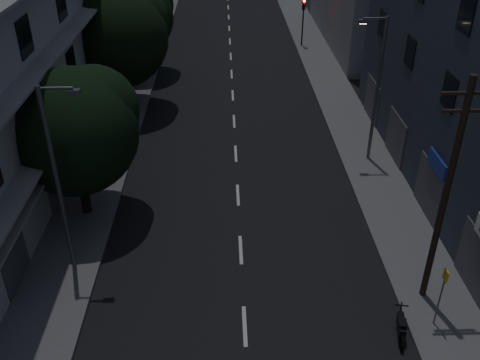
{
  "coord_description": "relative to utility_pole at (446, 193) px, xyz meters",
  "views": [
    {
      "loc": [
        -0.62,
        -7.63,
        14.83
      ],
      "look_at": [
        0.0,
        12.0,
        3.0
      ],
      "focal_mm": 40.0,
      "sensor_mm": 36.0,
      "label": 1
    }
  ],
  "objects": [
    {
      "name": "ground",
      "position": [
        -7.06,
        17.17,
        -4.87
      ],
      "size": [
        160.0,
        160.0,
        0.0
      ],
      "primitive_type": "plane",
      "color": "black",
      "rests_on": "ground"
    },
    {
      "name": "sidewalk_left",
      "position": [
        -14.56,
        17.17,
        -4.79
      ],
      "size": [
        3.0,
        90.0,
        0.15
      ],
      "primitive_type": "cube",
      "color": "#565659",
      "rests_on": "ground"
    },
    {
      "name": "sidewalk_right",
      "position": [
        0.44,
        17.17,
        -4.79
      ],
      "size": [
        3.0,
        90.0,
        0.15
      ],
      "primitive_type": "cube",
      "color": "#565659",
      "rests_on": "ground"
    },
    {
      "name": "lane_markings",
      "position": [
        -7.06,
        23.42,
        -4.86
      ],
      "size": [
        0.15,
        60.5,
        0.01
      ],
      "color": "beige",
      "rests_on": "ground"
    },
    {
      "name": "tree_near",
      "position": [
        -14.35,
        6.28,
        -0.24
      ],
      "size": [
        5.81,
        5.81,
        7.16
      ],
      "color": "black",
      "rests_on": "sidewalk_left"
    },
    {
      "name": "tree_mid",
      "position": [
        -14.45,
        19.19,
        0.34
      ],
      "size": [
        6.58,
        6.58,
        8.09
      ],
      "color": "black",
      "rests_on": "sidewalk_left"
    },
    {
      "name": "tree_far",
      "position": [
        -14.35,
        26.21,
        -0.14
      ],
      "size": [
        5.9,
        5.9,
        7.3
      ],
      "color": "black",
      "rests_on": "sidewalk_left"
    },
    {
      "name": "traffic_signal_far_right",
      "position": [
        -0.51,
        32.69,
        -1.77
      ],
      "size": [
        0.28,
        0.37,
        4.1
      ],
      "color": "black",
      "rests_on": "sidewalk_right"
    },
    {
      "name": "traffic_signal_far_left",
      "position": [
        -13.78,
        31.03,
        -1.77
      ],
      "size": [
        0.28,
        0.37,
        4.1
      ],
      "color": "black",
      "rests_on": "sidewalk_left"
    },
    {
      "name": "street_lamp_left_near",
      "position": [
        -13.98,
        2.14,
        -0.27
      ],
      "size": [
        1.51,
        0.25,
        8.0
      ],
      "color": "#525659",
      "rests_on": "sidewalk_left"
    },
    {
      "name": "street_lamp_right",
      "position": [
        0.38,
        11.17,
        -0.27
      ],
      "size": [
        1.51,
        0.25,
        8.0
      ],
      "color": "#53575A",
      "rests_on": "sidewalk_right"
    },
    {
      "name": "street_lamp_left_far",
      "position": [
        -14.26,
        20.74,
        -0.27
      ],
      "size": [
        1.51,
        0.25,
        8.0
      ],
      "color": "#5C5E64",
      "rests_on": "sidewalk_left"
    },
    {
      "name": "utility_pole",
      "position": [
        0.0,
        0.0,
        0.0
      ],
      "size": [
        1.8,
        0.24,
        9.0
      ],
      "color": "black",
      "rests_on": "sidewalk_right"
    },
    {
      "name": "bus_stop_sign",
      "position": [
        -0.09,
        -1.55,
        -2.98
      ],
      "size": [
        0.06,
        0.35,
        2.52
      ],
      "color": "#595B60",
      "rests_on": "sidewalk_right"
    },
    {
      "name": "motorcycle",
      "position": [
        -1.48,
        -1.98,
        -4.43
      ],
      "size": [
        0.57,
        1.69,
        1.09
      ],
      "rotation": [
        0.0,
        0.0,
        -0.19
      ],
      "color": "black",
      "rests_on": "ground"
    }
  ]
}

